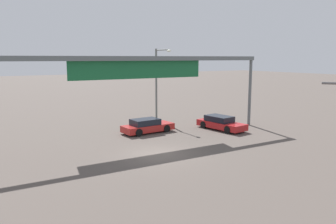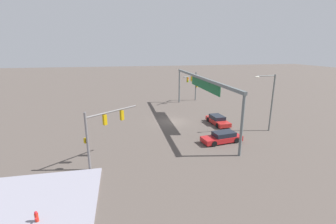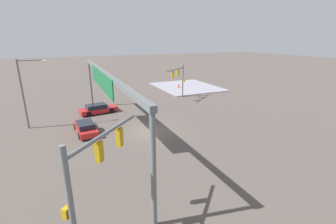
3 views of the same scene
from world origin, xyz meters
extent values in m
plane|color=#544A44|center=(0.00, 0.00, 0.00)|extent=(224.30, 224.30, 0.00)
cylinder|color=slate|center=(6.20, 11.58, 3.64)|extent=(0.20, 0.20, 7.27)
cylinder|color=slate|center=(6.22, 10.34, 7.12)|extent=(0.17, 2.47, 0.12)
ellipsoid|color=silver|center=(6.25, 9.11, 7.02)|extent=(0.31, 0.61, 0.20)
cylinder|color=slate|center=(12.22, 4.20, 3.06)|extent=(0.28, 0.28, 6.13)
cube|color=slate|center=(0.00, 4.20, 6.30)|extent=(24.84, 0.35, 0.35)
cube|color=#176034|center=(0.86, 4.41, 5.55)|extent=(11.03, 0.08, 1.59)
cube|color=#B22320|center=(2.41, 6.12, 0.44)|extent=(4.59, 2.08, 0.55)
cube|color=black|center=(2.14, 6.10, 0.96)|extent=(2.44, 1.70, 0.50)
cylinder|color=black|center=(3.72, 7.03, 0.32)|extent=(0.66, 0.27, 0.64)
cylinder|color=black|center=(3.85, 5.44, 0.32)|extent=(0.66, 0.27, 0.64)
cylinder|color=black|center=(0.96, 6.80, 0.32)|extent=(0.66, 0.27, 0.64)
cylinder|color=black|center=(1.09, 5.21, 0.32)|extent=(0.66, 0.27, 0.64)
cube|color=#B11C1E|center=(8.63, 3.89, 0.44)|extent=(2.39, 4.84, 0.55)
cube|color=black|center=(8.59, 4.17, 0.96)|extent=(1.86, 2.61, 0.50)
cylinder|color=black|center=(9.63, 2.59, 0.32)|extent=(0.31, 0.67, 0.64)
cylinder|color=black|center=(8.05, 2.35, 0.32)|extent=(0.31, 0.67, 0.64)
cylinder|color=black|center=(9.21, 5.43, 0.32)|extent=(0.31, 0.67, 0.64)
cylinder|color=black|center=(7.62, 5.19, 0.32)|extent=(0.31, 0.67, 0.64)
camera|label=1|loc=(-10.51, -19.23, 6.34)|focal=36.16mm
camera|label=2|loc=(31.66, -7.04, 10.33)|focal=24.92mm
camera|label=3|loc=(-21.61, 7.63, 9.28)|focal=25.38mm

